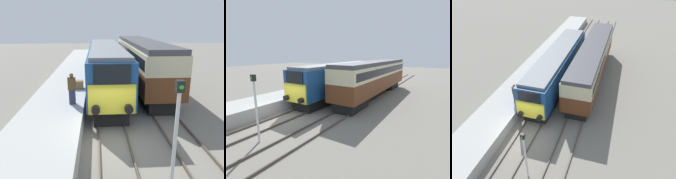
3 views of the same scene
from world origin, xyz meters
TOP-DOWN VIEW (x-y plane):
  - ground_plane at (0.00, 0.00)m, footprint 120.00×120.00m
  - platform_left at (-3.30, 8.00)m, footprint 3.50×50.00m
  - rails_near_track at (0.00, 5.00)m, footprint 1.51×60.00m
  - rails_far_track at (3.40, 5.00)m, footprint 1.50×60.00m
  - locomotive at (0.00, 9.02)m, footprint 2.70×15.45m
  - passenger_carriage at (3.40, 11.07)m, footprint 2.75×16.20m
  - person_on_platform at (-2.23, 3.22)m, footprint 0.44×0.26m
  - signal_post at (1.70, -3.09)m, footprint 0.24×0.28m
  - luggage_crate at (-2.14, 6.44)m, footprint 0.70×0.56m

SIDE VIEW (x-z plane):
  - ground_plane at x=0.00m, z-range 0.00..0.00m
  - rails_near_track at x=0.00m, z-range 0.00..0.14m
  - rails_far_track at x=3.40m, z-range 0.00..0.14m
  - platform_left at x=-3.30m, z-range 0.00..1.01m
  - luggage_crate at x=-2.14m, z-range 1.01..1.61m
  - person_on_platform at x=-2.23m, z-range 1.01..2.87m
  - locomotive at x=0.00m, z-range 0.25..4.17m
  - signal_post at x=1.70m, z-range 0.37..4.33m
  - passenger_carriage at x=3.40m, z-range 0.42..4.59m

